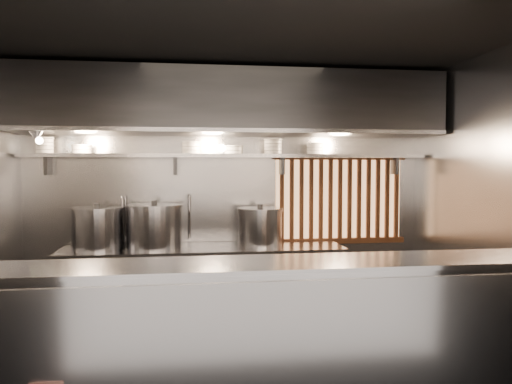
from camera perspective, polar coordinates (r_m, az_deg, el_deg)
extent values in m
plane|color=black|center=(4.58, -1.44, -19.72)|extent=(4.50, 4.50, 0.00)
plane|color=black|center=(4.35, -1.49, 16.74)|extent=(4.50, 4.50, 0.00)
plane|color=gray|center=(5.73, -3.14, -0.69)|extent=(4.50, 0.00, 4.50)
plane|color=gray|center=(5.01, 25.02, -1.49)|extent=(0.00, 3.00, 3.00)
cube|color=#96969B|center=(3.50, 0.37, -17.36)|extent=(4.50, 0.50, 1.10)
cube|color=#939399|center=(3.26, 1.07, -18.93)|extent=(4.50, 0.02, 1.01)
cube|color=#96969B|center=(3.34, 0.38, -8.25)|extent=(4.50, 0.56, 0.03)
cube|color=#96969B|center=(5.49, -5.97, -10.91)|extent=(3.00, 0.70, 0.90)
cube|color=#96969B|center=(5.54, -3.00, 4.15)|extent=(4.40, 0.34, 0.04)
cube|color=#2D2D30|center=(5.36, -2.82, 10.04)|extent=(4.40, 0.80, 0.65)
cube|color=#96969B|center=(4.93, -2.39, 7.09)|extent=(4.40, 0.03, 0.04)
cube|color=#FBB471|center=(5.96, 9.43, -0.78)|extent=(1.50, 0.02, 0.92)
cube|color=brown|center=(5.90, 9.62, 3.94)|extent=(1.56, 0.06, 0.06)
cube|color=brown|center=(5.96, 9.54, -5.51)|extent=(1.56, 0.06, 0.06)
cube|color=brown|center=(5.74, 2.97, -0.88)|extent=(0.04, 0.04, 0.92)
cube|color=brown|center=(5.76, 4.10, -0.87)|extent=(0.04, 0.04, 0.92)
cube|color=brown|center=(5.79, 5.22, -0.86)|extent=(0.04, 0.04, 0.92)
cube|color=brown|center=(5.82, 6.32, -0.85)|extent=(0.04, 0.04, 0.92)
cube|color=brown|center=(5.85, 7.42, -0.84)|extent=(0.04, 0.04, 0.92)
cube|color=brown|center=(5.88, 8.50, -0.82)|extent=(0.04, 0.04, 0.92)
cube|color=brown|center=(5.91, 9.58, -0.81)|extent=(0.04, 0.04, 0.92)
cube|color=brown|center=(5.95, 10.64, -0.80)|extent=(0.04, 0.04, 0.92)
cube|color=brown|center=(5.98, 11.69, -0.79)|extent=(0.04, 0.04, 0.92)
cube|color=brown|center=(6.02, 12.72, -0.77)|extent=(0.04, 0.04, 0.92)
cube|color=brown|center=(6.06, 13.74, -0.76)|extent=(0.04, 0.04, 0.92)
cube|color=brown|center=(6.11, 14.75, -0.75)|extent=(0.04, 0.04, 0.92)
cube|color=brown|center=(6.15, 15.74, -0.73)|extent=(0.04, 0.04, 0.92)
cylinder|color=silver|center=(5.72, -14.68, -2.91)|extent=(0.03, 0.03, 0.48)
sphere|color=silver|center=(5.70, -14.71, -0.50)|extent=(0.04, 0.04, 0.04)
cylinder|color=silver|center=(5.57, -14.87, -0.58)|extent=(0.03, 0.26, 0.03)
sphere|color=silver|center=(5.44, -15.03, -0.67)|extent=(0.04, 0.04, 0.04)
cylinder|color=silver|center=(5.44, -15.02, -1.40)|extent=(0.03, 0.03, 0.14)
cylinder|color=silver|center=(5.68, -7.63, -2.88)|extent=(0.03, 0.03, 0.48)
sphere|color=silver|center=(5.66, -7.65, -0.46)|extent=(0.04, 0.04, 0.04)
cylinder|color=silver|center=(5.53, -7.64, -0.54)|extent=(0.03, 0.26, 0.03)
sphere|color=silver|center=(5.40, -7.64, -0.62)|extent=(0.04, 0.04, 0.04)
cylinder|color=silver|center=(5.40, -7.63, -1.36)|extent=(0.03, 0.03, 0.14)
cone|color=#96969B|center=(5.25, -23.79, 6.04)|extent=(0.25, 0.27, 0.20)
sphere|color=#FFE0B2|center=(5.22, -23.51, 5.41)|extent=(0.07, 0.07, 0.07)
cylinder|color=#2D2D30|center=(5.35, -23.51, 6.84)|extent=(0.02, 0.22, 0.02)
cylinder|color=#2D2D30|center=(5.42, -3.96, 5.87)|extent=(0.01, 0.01, 0.12)
sphere|color=#FFE0B2|center=(5.41, -3.96, 5.02)|extent=(0.09, 0.09, 0.09)
cylinder|color=#96969B|center=(5.49, -17.68, -4.10)|extent=(0.55, 0.55, 0.41)
cylinder|color=#96969B|center=(5.46, -17.71, -1.82)|extent=(0.58, 0.58, 0.03)
cylinder|color=#2D2D30|center=(5.46, -17.72, -1.45)|extent=(0.06, 0.06, 0.04)
cylinder|color=#96969B|center=(5.42, -11.53, -3.98)|extent=(0.61, 0.61, 0.43)
cylinder|color=#96969B|center=(5.40, -11.56, -1.55)|extent=(0.64, 0.64, 0.03)
cylinder|color=#2D2D30|center=(5.39, -11.56, -1.18)|extent=(0.06, 0.06, 0.04)
cylinder|color=#96969B|center=(5.47, 0.48, -4.13)|extent=(0.51, 0.51, 0.38)
cylinder|color=#96969B|center=(5.45, 0.48, -1.99)|extent=(0.54, 0.54, 0.03)
cylinder|color=#2D2D30|center=(5.44, 0.48, -1.62)|extent=(0.06, 0.06, 0.04)
cylinder|color=white|center=(5.71, -23.02, 4.28)|extent=(0.18, 0.18, 0.03)
cylinder|color=white|center=(5.72, -23.03, 4.66)|extent=(0.18, 0.18, 0.03)
cylinder|color=white|center=(5.72, -23.04, 5.04)|extent=(0.18, 0.18, 0.03)
cylinder|color=white|center=(5.72, -23.04, 5.42)|extent=(0.18, 0.18, 0.03)
cylinder|color=white|center=(5.72, -23.05, 5.70)|extent=(0.20, 0.20, 0.01)
cylinder|color=white|center=(5.63, -19.30, 4.38)|extent=(0.20, 0.20, 0.03)
cylinder|color=white|center=(5.63, -19.31, 4.76)|extent=(0.20, 0.20, 0.03)
cylinder|color=white|center=(5.63, -19.31, 5.05)|extent=(0.22, 0.22, 0.01)
cylinder|color=white|center=(5.52, -7.34, 4.55)|extent=(0.21, 0.21, 0.03)
cylinder|color=white|center=(5.52, -7.35, 4.94)|extent=(0.21, 0.21, 0.03)
cylinder|color=white|center=(5.52, -7.35, 5.34)|extent=(0.21, 0.21, 0.03)
cylinder|color=white|center=(5.52, -7.35, 5.63)|extent=(0.22, 0.22, 0.01)
cylinder|color=white|center=(5.54, -2.55, 4.56)|extent=(0.21, 0.21, 0.03)
cylinder|color=white|center=(5.54, -2.55, 4.96)|extent=(0.21, 0.21, 0.03)
cylinder|color=white|center=(5.54, -2.55, 5.25)|extent=(0.22, 0.22, 0.01)
cylinder|color=white|center=(5.60, 1.95, 4.55)|extent=(0.20, 0.20, 0.03)
cylinder|color=white|center=(5.60, 1.95, 4.94)|extent=(0.20, 0.20, 0.03)
cylinder|color=white|center=(5.60, 1.95, 5.33)|extent=(0.20, 0.20, 0.03)
cylinder|color=white|center=(5.60, 1.95, 5.71)|extent=(0.20, 0.20, 0.03)
cylinder|color=white|center=(5.61, 1.96, 6.00)|extent=(0.21, 0.21, 0.01)
cylinder|color=white|center=(5.70, 6.77, 4.50)|extent=(0.19, 0.19, 0.03)
cylinder|color=white|center=(5.70, 6.77, 4.88)|extent=(0.19, 0.19, 0.03)
cylinder|color=white|center=(5.71, 6.77, 5.26)|extent=(0.19, 0.19, 0.03)
cylinder|color=white|center=(5.71, 6.77, 5.55)|extent=(0.21, 0.21, 0.01)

